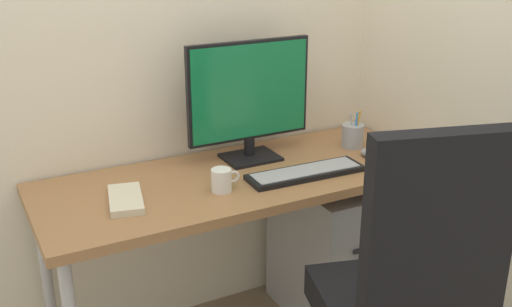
# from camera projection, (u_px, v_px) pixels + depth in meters

# --- Properties ---
(desk) EXTENTS (1.55, 0.60, 0.75)m
(desk) POSITION_uv_depth(u_px,v_px,m) (241.00, 191.00, 2.35)
(desk) COLOR #996B42
(desk) RESTS_ON ground_plane
(office_chair) EXTENTS (0.57, 0.61, 1.16)m
(office_chair) POSITION_uv_depth(u_px,v_px,m) (408.00, 290.00, 1.85)
(office_chair) COLOR black
(office_chair) RESTS_ON ground_plane
(filing_cabinet) EXTENTS (0.43, 0.52, 0.64)m
(filing_cabinet) POSITION_uv_depth(u_px,v_px,m) (337.00, 246.00, 2.68)
(filing_cabinet) COLOR #9EA0A5
(filing_cabinet) RESTS_ON ground_plane
(monitor) EXTENTS (0.52, 0.17, 0.48)m
(monitor) POSITION_uv_depth(u_px,v_px,m) (249.00, 96.00, 2.40)
(monitor) COLOR black
(monitor) RESTS_ON desk
(keyboard) EXTENTS (0.47, 0.15, 0.02)m
(keyboard) POSITION_uv_depth(u_px,v_px,m) (306.00, 173.00, 2.32)
(keyboard) COLOR black
(keyboard) RESTS_ON desk
(mouse) EXTENTS (0.09, 0.10, 0.04)m
(mouse) POSITION_uv_depth(u_px,v_px,m) (370.00, 153.00, 2.50)
(mouse) COLOR gray
(mouse) RESTS_ON desk
(pen_holder) EXTENTS (0.09, 0.09, 0.16)m
(pen_holder) POSITION_uv_depth(u_px,v_px,m) (353.00, 135.00, 2.60)
(pen_holder) COLOR #9EA0A5
(pen_holder) RESTS_ON desk
(notebook) EXTENTS (0.16, 0.25, 0.02)m
(notebook) POSITION_uv_depth(u_px,v_px,m) (126.00, 199.00, 2.09)
(notebook) COLOR beige
(notebook) RESTS_ON desk
(coffee_mug) EXTENTS (0.11, 0.07, 0.08)m
(coffee_mug) POSITION_uv_depth(u_px,v_px,m) (222.00, 180.00, 2.17)
(coffee_mug) COLOR white
(coffee_mug) RESTS_ON desk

